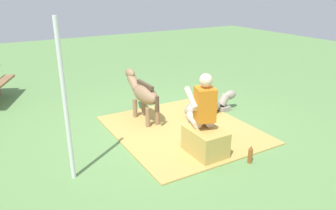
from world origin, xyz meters
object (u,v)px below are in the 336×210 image
at_px(hay_bale, 205,142).
at_px(soda_bottle, 250,154).
at_px(tent_pole_left, 65,104).
at_px(pony_lying, 207,106).
at_px(pony_standing, 143,93).
at_px(person_seated, 202,109).

bearing_deg(hay_bale, soda_bottle, -141.72).
xyz_separation_m(soda_bottle, tent_pole_left, (0.94, 2.42, 0.96)).
bearing_deg(soda_bottle, pony_lying, -17.21).
distance_m(pony_standing, pony_lying, 1.36).
bearing_deg(pony_standing, person_seated, -170.67).
bearing_deg(tent_pole_left, pony_lying, -72.53).
xyz_separation_m(hay_bale, tent_pole_left, (0.39, 1.98, 0.88)).
height_order(hay_bale, person_seated, person_seated).
bearing_deg(pony_lying, pony_standing, 72.39).
relative_size(hay_bale, pony_standing, 0.50).
relative_size(person_seated, tent_pole_left, 0.60).
relative_size(pony_standing, soda_bottle, 4.70).
xyz_separation_m(pony_lying, soda_bottle, (-1.89, 0.59, -0.05)).
bearing_deg(hay_bale, pony_lying, -37.46).
height_order(hay_bale, pony_standing, pony_standing).
xyz_separation_m(person_seated, pony_standing, (1.57, 0.26, -0.15)).
bearing_deg(person_seated, hay_bale, 168.59).
xyz_separation_m(pony_standing, pony_lying, (-0.40, -1.25, -0.37)).
height_order(pony_standing, tent_pole_left, tent_pole_left).
height_order(person_seated, pony_lying, person_seated).
bearing_deg(pony_standing, soda_bottle, -163.78).
xyz_separation_m(person_seated, pony_lying, (1.18, -0.99, -0.53)).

